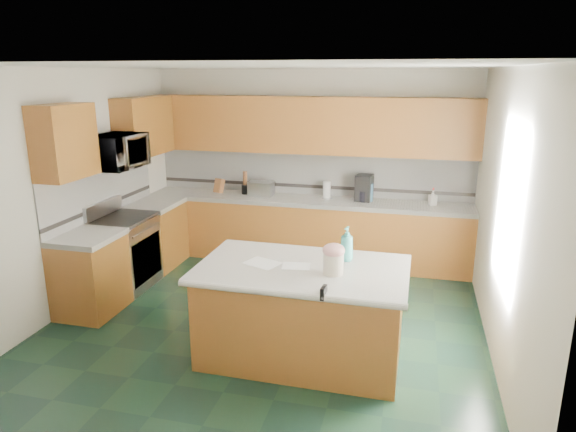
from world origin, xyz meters
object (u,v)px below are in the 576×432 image
(island_base, at_px, (302,315))
(knife_block, at_px, (219,186))
(treat_jar, at_px, (333,264))
(coffee_maker, at_px, (364,188))
(island_top, at_px, (302,269))
(soap_bottle_island, at_px, (347,244))
(toaster_oven, at_px, (261,188))

(island_base, height_order, knife_block, knife_block)
(island_base, relative_size, knife_block, 8.65)
(treat_jar, distance_m, coffee_maker, 2.79)
(island_top, height_order, treat_jar, treat_jar)
(island_base, relative_size, soap_bottle_island, 5.53)
(island_base, xyz_separation_m, knife_block, (-1.85, 2.65, 0.60))
(soap_bottle_island, bearing_deg, coffee_maker, 105.49)
(island_top, xyz_separation_m, soap_bottle_island, (0.37, 0.26, 0.20))
(toaster_oven, bearing_deg, coffee_maker, 1.45)
(soap_bottle_island, relative_size, toaster_oven, 0.95)
(island_base, height_order, coffee_maker, coffee_maker)
(treat_jar, distance_m, soap_bottle_island, 0.38)
(soap_bottle_island, relative_size, coffee_maker, 0.90)
(soap_bottle_island, height_order, knife_block, soap_bottle_island)
(knife_block, distance_m, coffee_maker, 2.14)
(island_top, relative_size, treat_jar, 10.21)
(treat_jar, xyz_separation_m, knife_block, (-2.15, 2.76, 0.01))
(toaster_oven, bearing_deg, island_top, -65.30)
(island_base, relative_size, island_top, 0.95)
(soap_bottle_island, bearing_deg, island_base, -131.74)
(coffee_maker, bearing_deg, island_base, -87.29)
(island_top, bearing_deg, toaster_oven, 114.95)
(knife_block, bearing_deg, toaster_oven, 17.97)
(island_top, xyz_separation_m, toaster_oven, (-1.20, 2.65, 0.13))
(island_base, distance_m, treat_jar, 0.67)
(island_base, bearing_deg, treat_jar, -19.02)
(knife_block, height_order, toaster_oven, knife_block)
(island_base, xyz_separation_m, toaster_oven, (-1.20, 2.65, 0.59))
(treat_jar, distance_m, toaster_oven, 3.14)
(island_top, xyz_separation_m, coffee_maker, (0.28, 2.68, 0.21))
(toaster_oven, bearing_deg, soap_bottle_island, -56.41)
(soap_bottle_island, distance_m, toaster_oven, 2.86)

